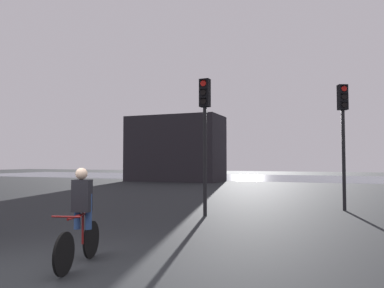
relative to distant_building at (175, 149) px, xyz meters
The scene contains 6 objects.
ground_plane 27.03m from the distant_building, 70.37° to the right, with size 120.00×120.00×0.00m, color black.
water_strip 13.76m from the distant_building, 47.92° to the left, with size 80.00×16.00×0.01m, color slate.
distant_building is the anchor object (origin of this frame).
traffic_light_center 20.78m from the distant_building, 63.44° to the right, with size 0.33×0.35×4.37m.
traffic_light_far_right 20.56m from the distant_building, 49.25° to the right, with size 0.39×0.41×4.45m.
cyclist 26.36m from the distant_building, 69.47° to the right, with size 0.57×1.67×1.62m.
Camera 1 is at (4.22, -4.48, 1.73)m, focal length 35.00 mm.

